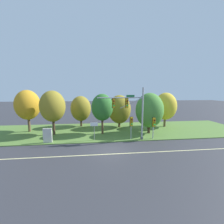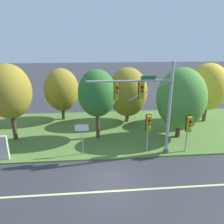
{
  "view_description": "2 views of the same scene",
  "coord_description": "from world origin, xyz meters",
  "px_view_note": "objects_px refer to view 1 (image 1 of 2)",
  "views": [
    {
      "loc": [
        -1.7,
        -16.64,
        6.95
      ],
      "look_at": [
        0.74,
        4.62,
        3.8
      ],
      "focal_mm": 24.0,
      "sensor_mm": 36.0,
      "label": 1
    },
    {
      "loc": [
        -0.93,
        -12.19,
        8.68
      ],
      "look_at": [
        0.53,
        4.13,
        3.29
      ],
      "focal_mm": 35.0,
      "sensor_mm": 36.0,
      "label": 2
    }
  ],
  "objects_px": {
    "tree_tall_centre": "(119,109)",
    "info_kiosk": "(48,136)",
    "tree_right_far": "(149,110)",
    "traffic_signal_mast": "(131,109)",
    "tree_furthest_back": "(165,106)",
    "pedestrian_signal_near_kerb": "(131,123)",
    "tree_left_of_mast": "(53,106)",
    "pedestrian_signal_further_along": "(154,124)",
    "tree_behind_signpost": "(81,109)",
    "route_sign_post": "(94,128)",
    "tree_mid_verge": "(102,107)",
    "tree_nearest_road": "(28,105)"
  },
  "relations": [
    {
      "from": "tree_mid_verge",
      "to": "tree_furthest_back",
      "type": "bearing_deg",
      "value": 15.45
    },
    {
      "from": "pedestrian_signal_further_along",
      "to": "traffic_signal_mast",
      "type": "bearing_deg",
      "value": 179.11
    },
    {
      "from": "pedestrian_signal_near_kerb",
      "to": "info_kiosk",
      "type": "distance_m",
      "value": 11.31
    },
    {
      "from": "tree_mid_verge",
      "to": "info_kiosk",
      "type": "distance_m",
      "value": 8.68
    },
    {
      "from": "traffic_signal_mast",
      "to": "tree_right_far",
      "type": "bearing_deg",
      "value": 37.75
    },
    {
      "from": "pedestrian_signal_further_along",
      "to": "tree_behind_signpost",
      "type": "bearing_deg",
      "value": 140.78
    },
    {
      "from": "tree_left_of_mast",
      "to": "tree_nearest_road",
      "type": "bearing_deg",
      "value": 153.14
    },
    {
      "from": "pedestrian_signal_near_kerb",
      "to": "tree_left_of_mast",
      "type": "xyz_separation_m",
      "value": [
        -11.37,
        3.56,
        2.08
      ]
    },
    {
      "from": "pedestrian_signal_further_along",
      "to": "tree_right_far",
      "type": "relative_size",
      "value": 0.48
    },
    {
      "from": "pedestrian_signal_further_along",
      "to": "route_sign_post",
      "type": "relative_size",
      "value": 1.21
    },
    {
      "from": "pedestrian_signal_near_kerb",
      "to": "pedestrian_signal_further_along",
      "type": "xyz_separation_m",
      "value": [
        3.14,
        -0.22,
        -0.1
      ]
    },
    {
      "from": "pedestrian_signal_near_kerb",
      "to": "tree_nearest_road",
      "type": "bearing_deg",
      "value": 159.78
    },
    {
      "from": "traffic_signal_mast",
      "to": "pedestrian_signal_near_kerb",
      "type": "distance_m",
      "value": 2.06
    },
    {
      "from": "pedestrian_signal_further_along",
      "to": "tree_nearest_road",
      "type": "height_order",
      "value": "tree_nearest_road"
    },
    {
      "from": "pedestrian_signal_near_kerb",
      "to": "tree_nearest_road",
      "type": "xyz_separation_m",
      "value": [
        -15.9,
        5.86,
        2.1
      ]
    },
    {
      "from": "pedestrian_signal_near_kerb",
      "to": "tree_nearest_road",
      "type": "distance_m",
      "value": 17.08
    },
    {
      "from": "pedestrian_signal_further_along",
      "to": "tree_behind_signpost",
      "type": "distance_m",
      "value": 13.97
    },
    {
      "from": "traffic_signal_mast",
      "to": "info_kiosk",
      "type": "relative_size",
      "value": 3.79
    },
    {
      "from": "route_sign_post",
      "to": "tree_mid_verge",
      "type": "height_order",
      "value": "tree_mid_verge"
    },
    {
      "from": "tree_mid_verge",
      "to": "tree_right_far",
      "type": "height_order",
      "value": "tree_right_far"
    },
    {
      "from": "route_sign_post",
      "to": "tree_tall_centre",
      "type": "xyz_separation_m",
      "value": [
        4.62,
        7.01,
        1.57
      ]
    },
    {
      "from": "tree_left_of_mast",
      "to": "traffic_signal_mast",
      "type": "bearing_deg",
      "value": -18.46
    },
    {
      "from": "tree_tall_centre",
      "to": "info_kiosk",
      "type": "bearing_deg",
      "value": -145.96
    },
    {
      "from": "tree_left_of_mast",
      "to": "tree_mid_verge",
      "type": "bearing_deg",
      "value": -2.45
    },
    {
      "from": "tree_tall_centre",
      "to": "tree_furthest_back",
      "type": "relative_size",
      "value": 0.93
    },
    {
      "from": "traffic_signal_mast",
      "to": "tree_left_of_mast",
      "type": "xyz_separation_m",
      "value": [
        -11.18,
        3.73,
        0.03
      ]
    },
    {
      "from": "pedestrian_signal_further_along",
      "to": "route_sign_post",
      "type": "height_order",
      "value": "pedestrian_signal_further_along"
    },
    {
      "from": "info_kiosk",
      "to": "tree_mid_verge",
      "type": "bearing_deg",
      "value": 24.1
    },
    {
      "from": "pedestrian_signal_near_kerb",
      "to": "tree_left_of_mast",
      "type": "height_order",
      "value": "tree_left_of_mast"
    },
    {
      "from": "tree_left_of_mast",
      "to": "tree_behind_signpost",
      "type": "bearing_deg",
      "value": 53.47
    },
    {
      "from": "traffic_signal_mast",
      "to": "pedestrian_signal_further_along",
      "type": "bearing_deg",
      "value": -0.89
    },
    {
      "from": "tree_mid_verge",
      "to": "tree_right_far",
      "type": "bearing_deg",
      "value": -3.97
    },
    {
      "from": "pedestrian_signal_near_kerb",
      "to": "tree_right_far",
      "type": "relative_size",
      "value": 0.5
    },
    {
      "from": "tree_right_far",
      "to": "info_kiosk",
      "type": "height_order",
      "value": "tree_right_far"
    },
    {
      "from": "traffic_signal_mast",
      "to": "tree_furthest_back",
      "type": "height_order",
      "value": "traffic_signal_mast"
    },
    {
      "from": "tree_mid_verge",
      "to": "pedestrian_signal_further_along",
      "type": "bearing_deg",
      "value": -26.28
    },
    {
      "from": "tree_behind_signpost",
      "to": "tree_mid_verge",
      "type": "distance_m",
      "value": 6.59
    },
    {
      "from": "tree_right_far",
      "to": "info_kiosk",
      "type": "bearing_deg",
      "value": -169.35
    },
    {
      "from": "tree_mid_verge",
      "to": "pedestrian_signal_near_kerb",
      "type": "bearing_deg",
      "value": -39.95
    },
    {
      "from": "route_sign_post",
      "to": "tree_furthest_back",
      "type": "height_order",
      "value": "tree_furthest_back"
    },
    {
      "from": "pedestrian_signal_further_along",
      "to": "tree_left_of_mast",
      "type": "height_order",
      "value": "tree_left_of_mast"
    },
    {
      "from": "tree_right_far",
      "to": "traffic_signal_mast",
      "type": "bearing_deg",
      "value": -142.25
    },
    {
      "from": "tree_furthest_back",
      "to": "info_kiosk",
      "type": "distance_m",
      "value": 20.57
    },
    {
      "from": "tree_right_far",
      "to": "info_kiosk",
      "type": "xyz_separation_m",
      "value": [
        -14.78,
        -2.78,
        -2.74
      ]
    },
    {
      "from": "traffic_signal_mast",
      "to": "tree_furthest_back",
      "type": "distance_m",
      "value": 10.63
    },
    {
      "from": "tree_left_of_mast",
      "to": "tree_mid_verge",
      "type": "relative_size",
      "value": 1.08
    },
    {
      "from": "pedestrian_signal_near_kerb",
      "to": "tree_furthest_back",
      "type": "relative_size",
      "value": 0.5
    },
    {
      "from": "tree_right_far",
      "to": "tree_furthest_back",
      "type": "xyz_separation_m",
      "value": [
        4.5,
        3.81,
        0.16
      ]
    },
    {
      "from": "tree_mid_verge",
      "to": "tree_tall_centre",
      "type": "relative_size",
      "value": 1.06
    },
    {
      "from": "route_sign_post",
      "to": "tree_furthest_back",
      "type": "distance_m",
      "value": 14.8
    }
  ]
}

